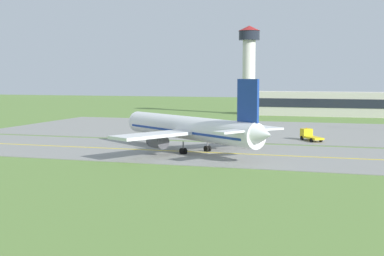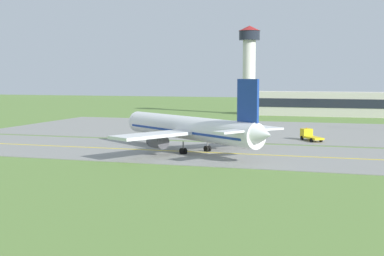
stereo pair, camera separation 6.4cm
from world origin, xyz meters
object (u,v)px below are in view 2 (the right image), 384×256
Objects in this scene: control_tower at (249,62)px; service_truck_catering at (243,122)px; service_truck_fuel at (309,135)px; airplane_lead at (190,128)px.

service_truck_catering is at bearing -80.11° from control_tower.
airplane_lead is at bearing -128.01° from service_truck_fuel.
service_truck_catering is 56.57m from control_tower.
control_tower is (-9.47, 98.57, 14.07)m from airplane_lead.
airplane_lead reaches higher than service_truck_catering.
airplane_lead is at bearing -84.51° from control_tower.
control_tower is at bearing 99.89° from service_truck_catering.
control_tower reaches higher than service_truck_fuel.
control_tower is (-27.61, 75.35, 17.02)m from service_truck_fuel.
service_truck_fuel is at bearing -69.87° from control_tower.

